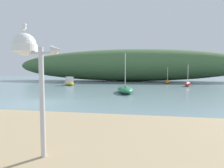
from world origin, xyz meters
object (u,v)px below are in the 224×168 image
sailboat_far_left (167,82)px  sailboat_far_right (188,84)px  mast_structure (29,54)px  sailboat_east_reach (125,89)px  seagull_on_radar (24,28)px  motorboat_outer_mooring (69,82)px

sailboat_far_left → sailboat_far_right: bearing=-67.3°
mast_structure → sailboat_east_reach: (0.74, 15.16, -2.38)m
seagull_on_radar → sailboat_far_right: bearing=70.0°
motorboat_outer_mooring → sailboat_far_left: sailboat_far_left is taller
mast_structure → sailboat_far_right: bearing=70.2°
sailboat_east_reach → sailboat_far_left: size_ratio=1.57×
mast_structure → sailboat_far_left: bearing=77.6°
motorboat_outer_mooring → sailboat_east_reach: bearing=-40.9°
sailboat_east_reach → sailboat_far_right: bearing=49.5°
sailboat_east_reach → motorboat_outer_mooring: bearing=139.1°
motorboat_outer_mooring → sailboat_far_left: 16.93m
sailboat_east_reach → seagull_on_radar: bearing=-93.1°
sailboat_far_right → sailboat_far_left: 5.86m
mast_structure → sailboat_east_reach: sailboat_east_reach is taller
seagull_on_radar → sailboat_far_right: (8.99, 24.73, -3.00)m
motorboat_outer_mooring → sailboat_far_left: (15.61, 6.55, -0.13)m
motorboat_outer_mooring → mast_structure: bearing=-69.2°
seagull_on_radar → sailboat_east_reach: 15.49m
motorboat_outer_mooring → sailboat_far_right: sailboat_far_right is taller
sailboat_far_right → sailboat_east_reach: bearing=-130.5°
sailboat_far_right → sailboat_east_reach: 12.57m
seagull_on_radar → sailboat_far_right: seagull_on_radar is taller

